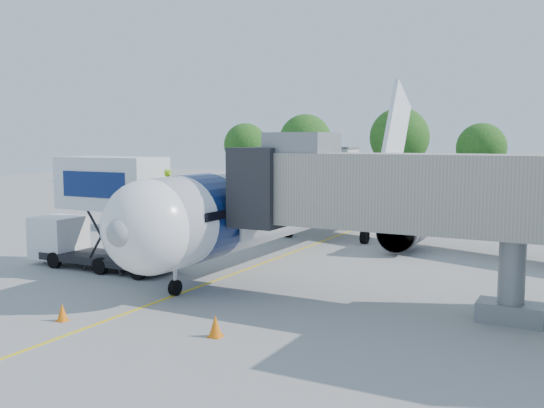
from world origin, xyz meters
The scene contains 14 objects.
ground centered at (0.00, 0.00, 0.00)m, with size 160.00×160.00×0.00m, color #969693.
guidance_line centered at (0.00, 0.00, 0.01)m, with size 0.15×70.00×0.01m, color yellow.
taxiway_strip centered at (0.00, 42.00, 0.00)m, with size 120.00×10.00×0.01m, color #59595B.
aircraft centered at (0.00, 4.12, 2.95)m, with size 34.17×37.73×11.35m.
jet_bridge centered at (7.99, -7.00, 4.34)m, with size 13.90×3.20×6.60m.
catering_hiloader centered at (-6.26, -7.00, 2.76)m, with size 8.53×2.44×5.50m.
ground_tug centered at (3.98, -19.44, 0.70)m, with size 3.76×2.94×1.34m.
safety_cone_a centered at (4.35, -13.11, 0.35)m, with size 0.45×0.45×0.72m.
safety_cone_b centered at (-1.32, -14.20, 0.30)m, with size 0.39×0.39×0.62m.
outbuilding_left centered at (-28.00, 60.00, 2.66)m, with size 18.40×8.40×5.30m.
tree_a centered at (-36.62, 57.88, 5.55)m, with size 7.18×7.18×9.15m.
tree_b centered at (-24.57, 55.53, 6.25)m, with size 8.08×8.08×10.30m.
tree_c centered at (-10.80, 58.63, 6.74)m, with size 8.71×8.71×11.10m.
tree_d centered at (0.78, 58.68, 5.28)m, with size 6.82×6.82×8.70m.
Camera 1 is at (14.88, -28.91, 6.28)m, focal length 40.00 mm.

